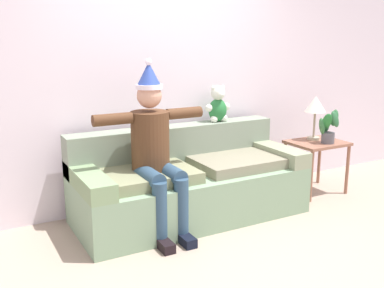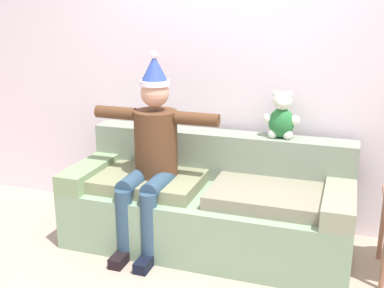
% 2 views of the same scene
% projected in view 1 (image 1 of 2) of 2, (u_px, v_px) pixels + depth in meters
% --- Properties ---
extents(ground_plane, '(10.00, 10.00, 0.00)m').
position_uv_depth(ground_plane, '(249.00, 258.00, 3.54)').
color(ground_plane, tan).
extents(back_wall, '(7.00, 0.10, 2.70)m').
position_uv_depth(back_wall, '(164.00, 73.00, 4.55)').
color(back_wall, silver).
rests_on(back_wall, ground_plane).
extents(couch, '(2.21, 0.91, 0.85)m').
position_uv_depth(couch, '(189.00, 183.00, 4.32)').
color(couch, gray).
rests_on(couch, ground_plane).
extents(person_seated, '(1.02, 0.77, 1.53)m').
position_uv_depth(person_seated, '(155.00, 147.00, 3.88)').
color(person_seated, '#55341F').
rests_on(person_seated, ground_plane).
extents(teddy_bear, '(0.29, 0.17, 0.38)m').
position_uv_depth(teddy_bear, '(218.00, 105.00, 4.64)').
color(teddy_bear, '#287639').
rests_on(teddy_bear, couch).
extents(side_table, '(0.59, 0.49, 0.58)m').
position_uv_depth(side_table, '(317.00, 149.00, 4.96)').
color(side_table, '#925D48').
rests_on(side_table, ground_plane).
extents(table_lamp, '(0.24, 0.24, 0.49)m').
position_uv_depth(table_lamp, '(315.00, 106.00, 4.95)').
color(table_lamp, '#B5AF93').
rests_on(table_lamp, side_table).
extents(potted_plant, '(0.24, 0.24, 0.38)m').
position_uv_depth(potted_plant, '(328.00, 127.00, 4.83)').
color(potted_plant, '#595860').
rests_on(potted_plant, side_table).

